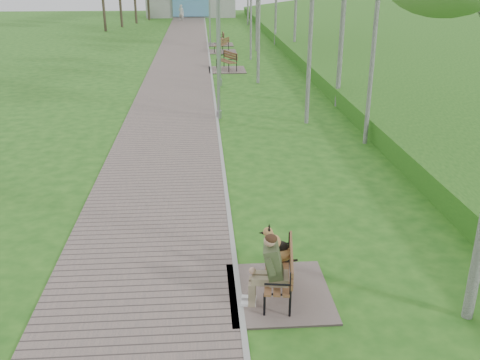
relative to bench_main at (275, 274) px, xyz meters
The scene contains 12 objects.
ground 6.27m from the bench_main, 95.80° to the left, with size 120.00×120.00×0.00m, color #225A18.
walkway 27.83m from the bench_main, 94.91° to the left, with size 3.50×67.00×0.04m, color #75655F.
kerb 27.74m from the bench_main, 91.31° to the left, with size 0.10×67.00×0.05m, color #999993.
embankment 28.59m from the bench_main, 66.56° to the left, with size 14.00×70.00×1.60m, color #4E922A.
bench_main is the anchor object (origin of this frame).
bench_second 22.19m from the bench_main, 89.38° to the left, with size 2.04×2.27×1.25m.
bench_third 29.08m from the bench_main, 89.49° to the left, with size 1.89×2.10×1.16m.
bench_far 32.64m from the bench_main, 89.46° to the left, with size 1.81×2.01×1.11m.
lamp_post_near 12.19m from the bench_main, 92.61° to the left, with size 0.20×0.20×5.13m.
lamp_post_second 18.15m from the bench_main, 90.92° to the left, with size 0.22×0.22×5.77m.
lamp_post_third 32.05m from the bench_main, 90.82° to the left, with size 0.18×0.18×4.69m.
pedestrian_near 51.75m from the bench_main, 93.45° to the left, with size 0.61×0.40×1.68m, color silver.
Camera 1 is at (-0.57, -14.24, 5.46)m, focal length 40.00 mm.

